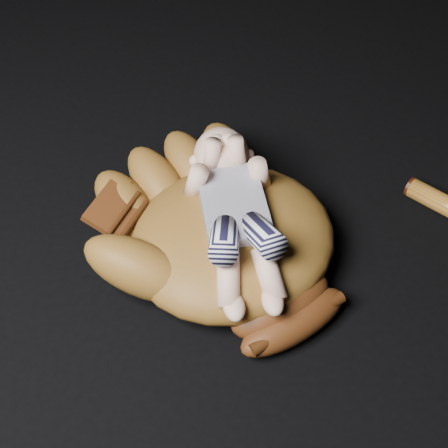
# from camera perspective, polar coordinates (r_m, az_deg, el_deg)

# --- Properties ---
(baseball_glove) EXTENTS (0.60, 0.63, 0.16)m
(baseball_glove) POSITION_cam_1_polar(r_m,az_deg,el_deg) (1.13, 0.65, -0.73)
(baseball_glove) COLOR brown
(baseball_glove) RESTS_ON ground
(newborn_baby) EXTENTS (0.17, 0.36, 0.15)m
(newborn_baby) POSITION_cam_1_polar(r_m,az_deg,el_deg) (1.08, 1.09, 0.65)
(newborn_baby) COLOR #E5AE93
(newborn_baby) RESTS_ON baseball_glove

